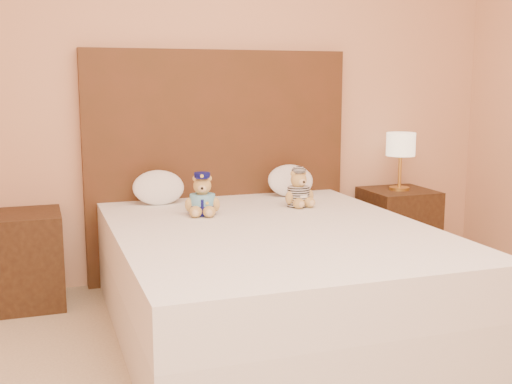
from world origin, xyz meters
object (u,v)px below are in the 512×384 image
bed (271,278)px  nightstand_right (398,228)px  teddy_prisoner (299,188)px  pillow_left (158,186)px  lamp (401,147)px  pillow_right (291,179)px  teddy_police (202,194)px  nightstand_left (23,260)px

bed → nightstand_right: 1.48m
teddy_prisoner → pillow_left: bearing=147.4°
teddy_prisoner → nightstand_right: bearing=11.5°
nightstand_right → pillow_left: 1.73m
nightstand_right → teddy_prisoner: teddy_prisoner is taller
lamp → pillow_right: size_ratio=1.26×
teddy_police → pillow_left: 0.45m
nightstand_right → pillow_left: pillow_left is taller
nightstand_left → pillow_left: 0.90m
teddy_police → pillow_left: teddy_police is taller
nightstand_left → nightstand_right: same height
lamp → pillow_right: bearing=177.9°
nightstand_left → teddy_prisoner: bearing=-11.5°
pillow_right → nightstand_left: bearing=-179.0°
nightstand_left → teddy_police: size_ratio=2.29×
nightstand_right → pillow_left: bearing=179.0°
bed → teddy_police: (-0.26, 0.41, 0.40)m
teddy_police → pillow_right: size_ratio=0.76×
nightstand_left → teddy_police: teddy_police is taller
nightstand_left → lamp: size_ratio=1.38×
pillow_left → teddy_police: bearing=-67.4°
nightstand_right → teddy_police: bearing=-165.7°
nightstand_right → lamp: size_ratio=1.38×
nightstand_left → nightstand_right: (2.50, 0.00, 0.00)m
lamp → teddy_police: size_ratio=1.66×
lamp → pillow_right: 0.83m
pillow_right → pillow_left: bearing=180.0°
bed → nightstand_left: 1.48m
nightstand_right → pillow_left: (-1.69, 0.03, 0.39)m
teddy_police → teddy_prisoner: size_ratio=1.07×
nightstand_left → teddy_prisoner: 1.68m
teddy_police → pillow_right: teddy_police is taller
nightstand_right → pillow_right: bearing=177.9°
nightstand_right → bed: bearing=-147.4°
nightstand_left → nightstand_right: 2.50m
teddy_police → pillow_left: bearing=127.8°
bed → pillow_right: pillow_right is taller
teddy_prisoner → pillow_right: bearing=67.1°
pillow_right → lamp: bearing=-2.1°
bed → pillow_right: size_ratio=6.30×
bed → pillow_right: (0.44, 0.83, 0.39)m
lamp → teddy_prisoner: size_ratio=1.78×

